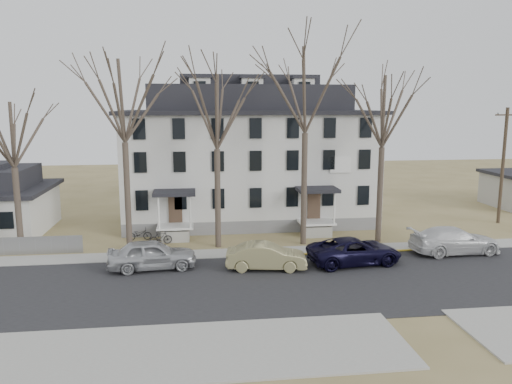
{
  "coord_description": "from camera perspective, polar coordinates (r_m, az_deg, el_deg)",
  "views": [
    {
      "loc": [
        -6.54,
        -23.66,
        9.72
      ],
      "look_at": [
        -2.46,
        9.0,
        3.94
      ],
      "focal_mm": 35.0,
      "sensor_mm": 36.0,
      "label": 1
    }
  ],
  "objects": [
    {
      "name": "utility_pole_far",
      "position": [
        45.48,
        26.38,
        2.85
      ],
      "size": [
        2.0,
        0.28,
        9.5
      ],
      "color": "#3D3023",
      "rests_on": "ground"
    },
    {
      "name": "tree_mid_left",
      "position": [
        33.5,
        -4.54,
        9.73
      ],
      "size": [
        7.8,
        7.8,
        12.74
      ],
      "color": "#473B31",
      "rests_on": "ground"
    },
    {
      "name": "tree_far_left",
      "position": [
        33.76,
        -14.97,
        10.69
      ],
      "size": [
        8.4,
        8.4,
        13.72
      ],
      "color": "#473B31",
      "rests_on": "ground"
    },
    {
      "name": "bicycle_left",
      "position": [
        37.08,
        -13.2,
        -4.77
      ],
      "size": [
        1.8,
        0.79,
        0.92
      ],
      "primitive_type": "imported",
      "rotation": [
        0.0,
        0.0,
        1.68
      ],
      "color": "black",
      "rests_on": "ground"
    },
    {
      "name": "car_navy",
      "position": [
        31.5,
        11.19,
        -6.68
      ],
      "size": [
        6.04,
        3.32,
        1.6
      ],
      "primitive_type": "imported",
      "rotation": [
        0.0,
        0.0,
        1.69
      ],
      "color": "black",
      "rests_on": "ground"
    },
    {
      "name": "tree_bungalow",
      "position": [
        35.41,
        -26.16,
        6.36
      ],
      "size": [
        6.6,
        6.6,
        10.78
      ],
      "color": "#473B31",
      "rests_on": "ground"
    },
    {
      "name": "car_silver",
      "position": [
        30.53,
        -11.79,
        -7.07
      ],
      "size": [
        5.37,
        2.56,
        1.77
      ],
      "primitive_type": "imported",
      "rotation": [
        0.0,
        0.0,
        1.66
      ],
      "color": "#B1B2B5",
      "rests_on": "ground"
    },
    {
      "name": "near_sidewalk_left",
      "position": [
        21.09,
        -10.79,
        -17.67
      ],
      "size": [
        20.0,
        5.0,
        0.08
      ],
      "primitive_type": "cube",
      "color": "#A09F97",
      "rests_on": "ground"
    },
    {
      "name": "main_road",
      "position": [
        28.21,
        6.85,
        -10.27
      ],
      "size": [
        120.0,
        10.0,
        0.04
      ],
      "primitive_type": "cube",
      "color": "#27272A",
      "rests_on": "ground"
    },
    {
      "name": "tree_center",
      "position": [
        34.32,
        5.71,
        12.19
      ],
      "size": [
        9.0,
        9.0,
        14.7
      ],
      "color": "#473B31",
      "rests_on": "ground"
    },
    {
      "name": "tree_mid_right",
      "position": [
        35.91,
        14.38,
        9.47
      ],
      "size": [
        7.8,
        7.8,
        12.74
      ],
      "color": "#473B31",
      "rests_on": "ground"
    },
    {
      "name": "far_sidewalk",
      "position": [
        33.76,
        4.39,
        -6.8
      ],
      "size": [
        120.0,
        2.0,
        0.08
      ],
      "primitive_type": "cube",
      "color": "#A09F97",
      "rests_on": "ground"
    },
    {
      "name": "car_white",
      "position": [
        35.5,
        21.75,
        -5.21
      ],
      "size": [
        6.05,
        2.71,
        1.72
      ],
      "primitive_type": "imported",
      "rotation": [
        0.0,
        0.0,
        1.62
      ],
      "color": "silver",
      "rests_on": "ground"
    },
    {
      "name": "ground",
      "position": [
        26.4,
        7.91,
        -11.74
      ],
      "size": [
        120.0,
        120.0,
        0.0
      ],
      "primitive_type": "plane",
      "color": "olive",
      "rests_on": "ground"
    },
    {
      "name": "boarding_house",
      "position": [
        42.09,
        -0.88,
        4.04
      ],
      "size": [
        20.8,
        12.36,
        12.05
      ],
      "color": "slate",
      "rests_on": "ground"
    },
    {
      "name": "bicycle_right",
      "position": [
        35.66,
        -10.83,
        -5.23
      ],
      "size": [
        1.66,
        0.88,
        0.96
      ],
      "primitive_type": "imported",
      "rotation": [
        0.0,
        0.0,
        1.86
      ],
      "color": "black",
      "rests_on": "ground"
    },
    {
      "name": "car_tan",
      "position": [
        29.9,
        1.19,
        -7.43
      ],
      "size": [
        4.94,
        2.29,
        1.57
      ],
      "primitive_type": "imported",
      "rotation": [
        0.0,
        0.0,
        1.44
      ],
      "color": "#938C5C",
      "rests_on": "ground"
    },
    {
      "name": "yellow_curb",
      "position": [
        34.26,
        12.98,
        -6.78
      ],
      "size": [
        14.0,
        0.25,
        0.06
      ],
      "primitive_type": "cube",
      "color": "gold",
      "rests_on": "ground"
    }
  ]
}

